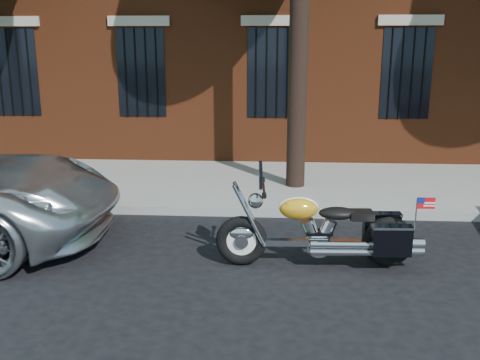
{
  "coord_description": "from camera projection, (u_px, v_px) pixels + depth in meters",
  "views": [
    {
      "loc": [
        0.08,
        -7.28,
        2.81
      ],
      "look_at": [
        -0.45,
        0.8,
        0.77
      ],
      "focal_mm": 40.0,
      "sensor_mm": 36.0,
      "label": 1
    }
  ],
  "objects": [
    {
      "name": "curb",
      "position": [
        268.0,
        212.0,
        9.06
      ],
      "size": [
        40.0,
        0.16,
        0.15
      ],
      "primitive_type": "cube",
      "color": "gray",
      "rests_on": "ground"
    },
    {
      "name": "motorcycle",
      "position": [
        326.0,
        233.0,
        6.92
      ],
      "size": [
        2.71,
        0.81,
        1.36
      ],
      "rotation": [
        0.0,
        0.0,
        0.04
      ],
      "color": "black",
      "rests_on": "ground"
    },
    {
      "name": "sidewalk",
      "position": [
        270.0,
        184.0,
        10.88
      ],
      "size": [
        40.0,
        3.6,
        0.15
      ],
      "primitive_type": "cube",
      "color": "gray",
      "rests_on": "ground"
    },
    {
      "name": "ground",
      "position": [
        267.0,
        245.0,
        7.74
      ],
      "size": [
        120.0,
        120.0,
        0.0
      ],
      "primitive_type": "plane",
      "color": "black",
      "rests_on": "ground"
    }
  ]
}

